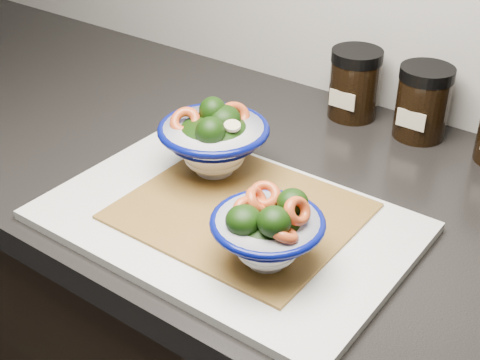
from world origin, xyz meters
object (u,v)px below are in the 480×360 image
Objects in this scene: bowl_left at (214,140)px; bowl_right at (267,232)px; spice_jar_a at (354,84)px; spice_jar_b at (423,102)px; cutting_board at (226,221)px.

bowl_right reaches higher than bowl_left.
bowl_left is 1.34× the size of spice_jar_a.
cutting_board is at bearing -104.67° from spice_jar_b.
cutting_board is at bearing 153.25° from bowl_right.
bowl_right is at bearing -35.65° from bowl_left.
bowl_left is 0.34m from spice_jar_b.
spice_jar_b reaches higher than cutting_board.
spice_jar_a is at bearing 93.19° from cutting_board.
spice_jar_a is (-0.02, 0.37, 0.05)m from cutting_board.
cutting_board is 3.98× the size of spice_jar_b.
cutting_board is at bearing -86.81° from spice_jar_a.
bowl_right is at bearing -90.41° from spice_jar_b.
bowl_left is (-0.08, 0.08, 0.06)m from cutting_board.
cutting_board is at bearing -44.14° from bowl_left.
bowl_right is at bearing -74.65° from spice_jar_a.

